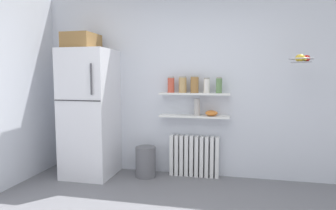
{
  "coord_description": "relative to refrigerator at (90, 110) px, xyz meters",
  "views": [
    {
      "loc": [
        0.56,
        -2.11,
        1.43
      ],
      "look_at": [
        -0.26,
        1.6,
        1.05
      ],
      "focal_mm": 30.97,
      "sensor_mm": 36.0,
      "label": 1
    }
  ],
  "objects": [
    {
      "name": "storage_jar_1",
      "position": [
        1.31,
        0.23,
        0.36
      ],
      "size": [
        0.11,
        0.11,
        0.23
      ],
      "color": "tan",
      "rests_on": "wall_shelf_upper"
    },
    {
      "name": "back_wall",
      "position": [
        1.42,
        0.39,
        0.35
      ],
      "size": [
        7.04,
        0.1,
        2.6
      ],
      "primitive_type": "cube",
      "color": "silver",
      "rests_on": "ground_plane"
    },
    {
      "name": "vase",
      "position": [
        1.51,
        0.23,
        0.05
      ],
      "size": [
        0.08,
        0.08,
        0.24
      ],
      "primitive_type": "cylinder",
      "color": "#B2ADA8",
      "rests_on": "wall_shelf_lower"
    },
    {
      "name": "storage_jar_4",
      "position": [
        1.81,
        0.23,
        0.36
      ],
      "size": [
        0.08,
        0.08,
        0.22
      ],
      "color": "#5B7F4C",
      "rests_on": "wall_shelf_upper"
    },
    {
      "name": "shelf_bowl",
      "position": [
        1.71,
        0.23,
        -0.03
      ],
      "size": [
        0.17,
        0.17,
        0.08
      ],
      "primitive_type": "ellipsoid",
      "color": "orange",
      "rests_on": "wall_shelf_lower"
    },
    {
      "name": "wall_shelf_upper",
      "position": [
        1.47,
        0.23,
        0.23
      ],
      "size": [
        0.98,
        0.22,
        0.02
      ],
      "primitive_type": "cube",
      "color": "white"
    },
    {
      "name": "wall_shelf_lower",
      "position": [
        1.47,
        0.23,
        -0.08
      ],
      "size": [
        0.98,
        0.22,
        0.02
      ],
      "primitive_type": "cube",
      "color": "white"
    },
    {
      "name": "storage_jar_2",
      "position": [
        1.47,
        0.23,
        0.37
      ],
      "size": [
        0.11,
        0.11,
        0.24
      ],
      "color": "olive",
      "rests_on": "wall_shelf_upper"
    },
    {
      "name": "storage_jar_0",
      "position": [
        1.14,
        0.23,
        0.36
      ],
      "size": [
        0.09,
        0.09,
        0.22
      ],
      "color": "#C64C38",
      "rests_on": "wall_shelf_upper"
    },
    {
      "name": "hanging_fruit_basket",
      "position": [
        2.78,
        -0.04,
        0.68
      ],
      "size": [
        0.28,
        0.28,
        0.1
      ],
      "color": "#B2B2B7"
    },
    {
      "name": "refrigerator",
      "position": [
        0.0,
        0.0,
        0.0
      ],
      "size": [
        0.67,
        0.72,
        2.02
      ],
      "color": "silver",
      "rests_on": "ground_plane"
    },
    {
      "name": "storage_jar_3",
      "position": [
        1.64,
        0.23,
        0.35
      ],
      "size": [
        0.09,
        0.09,
        0.21
      ],
      "color": "silver",
      "rests_on": "wall_shelf_upper"
    },
    {
      "name": "radiator",
      "position": [
        1.47,
        0.26,
        -0.66
      ],
      "size": [
        0.7,
        0.12,
        0.58
      ],
      "color": "white",
      "rests_on": "ground_plane"
    },
    {
      "name": "trash_bin",
      "position": [
        0.8,
        0.08,
        -0.73
      ],
      "size": [
        0.29,
        0.29,
        0.43
      ],
      "primitive_type": "cylinder",
      "color": "slate",
      "rests_on": "ground_plane"
    }
  ]
}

